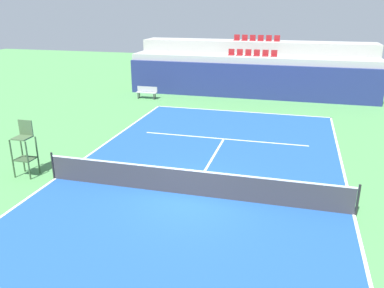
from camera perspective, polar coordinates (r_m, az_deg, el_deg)
The scene contains 15 objects.
ground_plane at distance 14.16m, azimuth -0.19°, elevation -7.38°, with size 80.00×80.00×0.00m, color #4C8C4C.
court_surface at distance 14.16m, azimuth -0.19°, elevation -7.36°, with size 11.00×24.00×0.01m, color #1E4C99.
baseline_far at distance 25.19m, azimuth 6.94°, elevation 4.67°, with size 11.00×0.10×0.00m, color white.
sideline_left at distance 16.31m, azimuth -19.08°, elevation -4.70°, with size 0.10×24.00×0.00m, color white.
sideline_right at distance 13.93m, azimuth 22.31°, elevation -9.40°, with size 0.10×24.00×0.00m, color white.
service_line_far at distance 19.93m, azimuth 4.61°, elevation 0.74°, with size 8.26×0.10×0.00m, color white.
centre_service_line at distance 16.99m, azimuth 2.63°, elevation -2.61°, with size 0.10×6.40×0.00m, color white.
back_wall at distance 28.65m, azimuth 8.17°, elevation 8.88°, with size 17.81×0.30×2.43m, color navy.
stands_tier_lower at distance 29.93m, azimuth 8.52°, elevation 9.74°, with size 17.81×2.40×2.86m, color #9E9E99.
stands_tier_upper at distance 32.23m, azimuth 9.08°, elevation 11.17°, with size 17.81×2.40×3.72m, color #9E9E99.
seating_row_lower at distance 29.81m, azimuth 8.70°, elevation 12.72°, with size 3.55×0.44×0.44m.
seating_row_upper at distance 32.10m, azimuth 9.29°, elevation 14.70°, with size 3.55×0.44×0.44m.
tennis_net at distance 13.94m, azimuth -0.20°, elevation -5.51°, with size 11.08×0.08×1.07m.
umpire_chair at distance 16.65m, azimuth -23.00°, elevation -0.36°, with size 0.76×0.66×2.20m.
player_bench at distance 28.69m, azimuth -6.53°, elevation 7.53°, with size 1.50×0.40×0.85m.
Camera 1 is at (3.30, -12.19, 6.40)m, focal length 36.99 mm.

